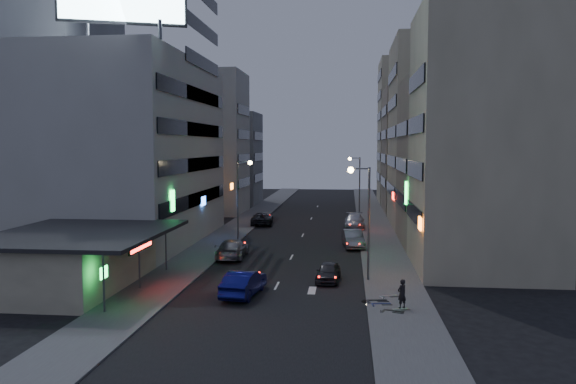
# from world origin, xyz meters

# --- Properties ---
(ground) EXTENTS (180.00, 180.00, 0.00)m
(ground) POSITION_xyz_m (0.00, 0.00, 0.00)
(ground) COLOR black
(ground) RESTS_ON ground
(sidewalk_left) EXTENTS (4.00, 120.00, 0.12)m
(sidewalk_left) POSITION_xyz_m (-8.00, 30.00, 0.06)
(sidewalk_left) COLOR #4C4C4F
(sidewalk_left) RESTS_ON ground
(sidewalk_right) EXTENTS (4.00, 120.00, 0.12)m
(sidewalk_right) POSITION_xyz_m (8.00, 30.00, 0.06)
(sidewalk_right) COLOR #4C4C4F
(sidewalk_right) RESTS_ON ground
(food_court) EXTENTS (11.00, 13.00, 3.88)m
(food_court) POSITION_xyz_m (-13.90, 2.00, 1.98)
(food_court) COLOR #C1B897
(food_court) RESTS_ON ground
(white_building) EXTENTS (14.00, 24.00, 18.00)m
(white_building) POSITION_xyz_m (-17.00, 20.00, 9.00)
(white_building) COLOR #ACACA7
(white_building) RESTS_ON ground
(grey_tower) EXTENTS (10.00, 14.00, 34.00)m
(grey_tower) POSITION_xyz_m (-26.00, 23.00, 17.00)
(grey_tower) COLOR gray
(grey_tower) RESTS_ON ground
(shophouse_near) EXTENTS (10.00, 11.00, 20.00)m
(shophouse_near) POSITION_xyz_m (15.00, 10.50, 10.00)
(shophouse_near) COLOR #C1B897
(shophouse_near) RESTS_ON ground
(shophouse_mid) EXTENTS (11.00, 12.00, 16.00)m
(shophouse_mid) POSITION_xyz_m (15.50, 22.00, 8.00)
(shophouse_mid) COLOR gray
(shophouse_mid) RESTS_ON ground
(shophouse_far) EXTENTS (10.00, 14.00, 22.00)m
(shophouse_far) POSITION_xyz_m (15.00, 35.00, 11.00)
(shophouse_far) COLOR #C1B897
(shophouse_far) RESTS_ON ground
(far_left_a) EXTENTS (11.00, 10.00, 20.00)m
(far_left_a) POSITION_xyz_m (-15.50, 45.00, 10.00)
(far_left_a) COLOR #ACACA7
(far_left_a) RESTS_ON ground
(far_left_b) EXTENTS (12.00, 10.00, 15.00)m
(far_left_b) POSITION_xyz_m (-16.00, 58.00, 7.50)
(far_left_b) COLOR gray
(far_left_b) RESTS_ON ground
(far_right_a) EXTENTS (11.00, 12.00, 18.00)m
(far_right_a) POSITION_xyz_m (15.50, 50.00, 9.00)
(far_right_a) COLOR gray
(far_right_a) RESTS_ON ground
(far_right_b) EXTENTS (12.00, 12.00, 24.00)m
(far_right_b) POSITION_xyz_m (16.00, 64.00, 12.00)
(far_right_b) COLOR #C1B897
(far_right_b) RESTS_ON ground
(street_lamp_right_near) EXTENTS (1.60, 0.44, 8.02)m
(street_lamp_right_near) POSITION_xyz_m (5.90, 6.00, 5.36)
(street_lamp_right_near) COLOR #595B60
(street_lamp_right_near) RESTS_ON sidewalk_right
(street_lamp_left) EXTENTS (1.60, 0.44, 8.02)m
(street_lamp_left) POSITION_xyz_m (-5.90, 22.00, 5.36)
(street_lamp_left) COLOR #595B60
(street_lamp_left) RESTS_ON sidewalk_left
(street_lamp_right_far) EXTENTS (1.60, 0.44, 8.02)m
(street_lamp_right_far) POSITION_xyz_m (5.90, 40.00, 5.36)
(street_lamp_right_far) COLOR #595B60
(street_lamp_right_far) RESTS_ON sidewalk_right
(parked_car_right_near) EXTENTS (1.84, 4.01, 1.33)m
(parked_car_right_near) POSITION_xyz_m (3.48, 5.71, 0.66)
(parked_car_right_near) COLOR #28292E
(parked_car_right_near) RESTS_ON ground
(parked_car_right_mid) EXTENTS (2.30, 5.16, 1.65)m
(parked_car_right_mid) POSITION_xyz_m (5.33, 19.31, 0.82)
(parked_car_right_mid) COLOR gray
(parked_car_right_mid) RESTS_ON ground
(parked_car_left) EXTENTS (2.99, 5.61, 1.50)m
(parked_car_left) POSITION_xyz_m (-5.60, 33.55, 0.75)
(parked_car_left) COLOR #28272C
(parked_car_left) RESTS_ON ground
(parked_car_right_far) EXTENTS (2.30, 5.66, 1.64)m
(parked_car_right_far) POSITION_xyz_m (5.60, 31.64, 0.82)
(parked_car_right_far) COLOR #A5A7AD
(parked_car_right_far) RESTS_ON ground
(road_car_blue) EXTENTS (2.34, 5.16, 1.64)m
(road_car_blue) POSITION_xyz_m (-1.80, 1.31, 0.82)
(road_car_blue) COLOR navy
(road_car_blue) RESTS_ON ground
(road_car_silver) EXTENTS (2.38, 5.60, 1.61)m
(road_car_silver) POSITION_xyz_m (-5.00, 13.10, 0.81)
(road_car_silver) COLOR gray
(road_car_silver) RESTS_ON ground
(person) EXTENTS (0.75, 0.71, 1.72)m
(person) POSITION_xyz_m (8.02, -0.90, 0.98)
(person) COLOR black
(person) RESTS_ON sidewalk_right
(scooter_black_a) EXTENTS (1.16, 1.92, 1.11)m
(scooter_black_a) POSITION_xyz_m (8.15, -1.59, 0.68)
(scooter_black_a) COLOR black
(scooter_black_a) RESTS_ON sidewalk_right
(scooter_silver_a) EXTENTS (1.00, 1.71, 0.99)m
(scooter_silver_a) POSITION_xyz_m (8.36, -0.80, 0.61)
(scooter_silver_a) COLOR #A6A8AD
(scooter_silver_a) RESTS_ON sidewalk_right
(scooter_blue) EXTENTS (0.82, 1.84, 1.09)m
(scooter_blue) POSITION_xyz_m (7.46, 0.13, 0.66)
(scooter_blue) COLOR navy
(scooter_blue) RESTS_ON sidewalk_right
(scooter_black_b) EXTENTS (0.97, 2.02, 1.18)m
(scooter_black_b) POSITION_xyz_m (7.27, 0.86, 0.71)
(scooter_black_b) COLOR black
(scooter_black_b) RESTS_ON sidewalk_right
(scooter_silver_b) EXTENTS (1.14, 1.89, 1.09)m
(scooter_silver_b) POSITION_xyz_m (7.97, 2.05, 0.67)
(scooter_silver_b) COLOR #B6B7BE
(scooter_silver_b) RESTS_ON sidewalk_right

